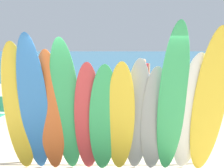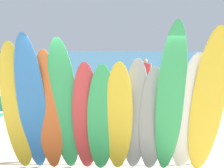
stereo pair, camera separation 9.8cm
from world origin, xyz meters
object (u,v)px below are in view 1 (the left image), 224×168
object	(u,v)px
surfboard_blue_1	(34,107)
surfboard_white_10	(190,116)
surfboard_green_9	(172,104)
beachgoer_by_water	(144,73)
surfboard_grey_8	(154,121)
beachgoer_near_rack	(199,91)
surfboard_orange_2	(51,114)
beachgoer_photographing	(42,81)
surfboard_yellow_11	(209,107)
surfboard_green_3	(66,109)
surfboard_yellow_0	(19,110)
surfboard_rack	(111,136)
surfboard_green_5	(103,121)
surfboard_red_4	(88,120)
surfboard_yellow_6	(120,120)
surfboard_grey_7	(137,117)

from	to	relation	value
surfboard_blue_1	surfboard_white_10	world-z (taller)	surfboard_blue_1
surfboard_green_9	beachgoer_by_water	xyz separation A→B (m)	(0.41, 8.70, -0.50)
surfboard_grey_8	beachgoer_by_water	size ratio (longest dim) A/B	1.37
surfboard_white_10	beachgoer_near_rack	size ratio (longest dim) A/B	1.43
surfboard_orange_2	beachgoer_photographing	xyz separation A→B (m)	(-1.47, 5.38, -0.20)
surfboard_green_9	beachgoer_near_rack	bearing A→B (deg)	67.38
surfboard_yellow_11	surfboard_green_3	bearing A→B (deg)	177.64
surfboard_green_9	beachgoer_photographing	bearing A→B (deg)	123.16
surfboard_yellow_0	beachgoer_by_water	world-z (taller)	surfboard_yellow_0
surfboard_green_3	surfboard_white_10	distance (m)	2.16
surfboard_rack	surfboard_orange_2	world-z (taller)	surfboard_orange_2
surfboard_green_5	surfboard_white_10	bearing A→B (deg)	-5.36
surfboard_rack	surfboard_grey_8	bearing A→B (deg)	-34.45
beachgoer_near_rack	beachgoer_photographing	bearing A→B (deg)	-60.63
surfboard_green_5	surfboard_yellow_11	size ratio (longest dim) A/B	0.77
surfboard_orange_2	surfboard_green_9	size ratio (longest dim) A/B	0.82
surfboard_red_4	surfboard_orange_2	bearing A→B (deg)	171.86
surfboard_yellow_6	surfboard_grey_7	world-z (taller)	surfboard_grey_7
surfboard_rack	surfboard_green_9	size ratio (longest dim) A/B	1.29
surfboard_grey_7	surfboard_green_9	distance (m)	0.67
surfboard_green_3	beachgoer_by_water	world-z (taller)	surfboard_green_3
beachgoer_photographing	surfboard_rack	bearing A→B (deg)	61.41
surfboard_yellow_0	surfboard_yellow_11	world-z (taller)	surfboard_yellow_11
surfboard_green_5	surfboard_yellow_11	world-z (taller)	surfboard_yellow_11
surfboard_grey_8	surfboard_white_10	world-z (taller)	surfboard_white_10
surfboard_white_10	beachgoer_photographing	size ratio (longest dim) A/B	1.45
surfboard_yellow_6	beachgoer_photographing	distance (m)	6.09
surfboard_grey_8	beachgoer_near_rack	world-z (taller)	surfboard_grey_8
surfboard_yellow_0	surfboard_rack	bearing A→B (deg)	16.18
surfboard_rack	surfboard_green_5	distance (m)	0.80
surfboard_green_5	surfboard_green_9	world-z (taller)	surfboard_green_9
surfboard_yellow_6	beachgoer_photographing	size ratio (longest dim) A/B	1.35
surfboard_grey_8	surfboard_white_10	size ratio (longest dim) A/B	0.87
surfboard_yellow_0	surfboard_orange_2	size ratio (longest dim) A/B	1.06
surfboard_yellow_0	surfboard_green_9	xyz separation A→B (m)	(2.63, -0.15, 0.16)
surfboard_yellow_0	beachgoer_photographing	world-z (taller)	surfboard_yellow_0
surfboard_rack	surfboard_grey_7	size ratio (longest dim) A/B	1.67
surfboard_green_5	beachgoer_near_rack	xyz separation A→B (m)	(2.61, 3.30, -0.08)
surfboard_green_5	surfboard_rack	bearing A→B (deg)	72.44
surfboard_rack	surfboard_grey_8	distance (m)	1.03
surfboard_yellow_11	surfboard_green_5	bearing A→B (deg)	177.70
surfboard_yellow_6	surfboard_green_9	bearing A→B (deg)	-8.06
surfboard_green_3	surfboard_green_5	bearing A→B (deg)	0.21
surfboard_orange_2	surfboard_white_10	distance (m)	2.44
surfboard_yellow_6	surfboard_white_10	world-z (taller)	surfboard_white_10
surfboard_yellow_11	beachgoer_photographing	size ratio (longest dim) A/B	1.70
surfboard_yellow_0	surfboard_grey_8	xyz separation A→B (m)	(2.37, 0.06, -0.21)
surfboard_rack	surfboard_grey_8	world-z (taller)	surfboard_grey_8
surfboard_green_9	surfboard_blue_1	bearing A→B (deg)	178.12
surfboard_rack	surfboard_yellow_6	bearing A→B (deg)	-75.23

